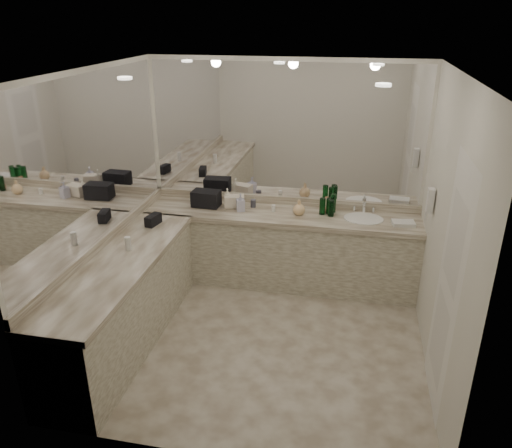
% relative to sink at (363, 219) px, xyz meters
% --- Properties ---
extents(floor, '(3.20, 3.20, 0.00)m').
position_rel_sink_xyz_m(floor, '(-0.95, -1.20, -0.90)').
color(floor, beige).
rests_on(floor, ground).
extents(ceiling, '(3.20, 3.20, 0.00)m').
position_rel_sink_xyz_m(ceiling, '(-0.95, -1.20, 1.71)').
color(ceiling, white).
rests_on(ceiling, floor).
extents(wall_back, '(3.20, 0.02, 2.60)m').
position_rel_sink_xyz_m(wall_back, '(-0.95, 0.30, 0.41)').
color(wall_back, silver).
rests_on(wall_back, floor).
extents(wall_left, '(0.02, 3.00, 2.60)m').
position_rel_sink_xyz_m(wall_left, '(-2.55, -1.20, 0.41)').
color(wall_left, silver).
rests_on(wall_left, floor).
extents(wall_right, '(0.02, 3.00, 2.60)m').
position_rel_sink_xyz_m(wall_right, '(0.65, -1.20, 0.41)').
color(wall_right, silver).
rests_on(wall_right, floor).
extents(vanity_back_base, '(3.20, 0.60, 0.84)m').
position_rel_sink_xyz_m(vanity_back_base, '(-0.95, 0.00, -0.48)').
color(vanity_back_base, beige).
rests_on(vanity_back_base, floor).
extents(vanity_back_top, '(3.20, 0.64, 0.06)m').
position_rel_sink_xyz_m(vanity_back_top, '(-0.95, -0.01, -0.03)').
color(vanity_back_top, beige).
rests_on(vanity_back_top, vanity_back_base).
extents(vanity_left_base, '(0.60, 2.40, 0.84)m').
position_rel_sink_xyz_m(vanity_left_base, '(-2.25, -1.50, -0.48)').
color(vanity_left_base, beige).
rests_on(vanity_left_base, floor).
extents(vanity_left_top, '(0.64, 2.42, 0.06)m').
position_rel_sink_xyz_m(vanity_left_top, '(-2.24, -1.50, -0.03)').
color(vanity_left_top, beige).
rests_on(vanity_left_top, vanity_left_base).
extents(backsplash_back, '(3.20, 0.04, 0.10)m').
position_rel_sink_xyz_m(backsplash_back, '(-0.95, 0.28, 0.05)').
color(backsplash_back, beige).
rests_on(backsplash_back, vanity_back_top).
extents(backsplash_left, '(0.04, 3.00, 0.10)m').
position_rel_sink_xyz_m(backsplash_left, '(-2.53, -1.20, 0.05)').
color(backsplash_left, beige).
rests_on(backsplash_left, vanity_left_top).
extents(mirror_back, '(3.12, 0.01, 1.55)m').
position_rel_sink_xyz_m(mirror_back, '(-0.95, 0.29, 0.88)').
color(mirror_back, white).
rests_on(mirror_back, wall_back).
extents(mirror_left, '(0.01, 2.92, 1.55)m').
position_rel_sink_xyz_m(mirror_left, '(-2.54, -1.20, 0.88)').
color(mirror_left, white).
rests_on(mirror_left, wall_left).
extents(sink, '(0.44, 0.44, 0.03)m').
position_rel_sink_xyz_m(sink, '(0.00, 0.00, 0.00)').
color(sink, white).
rests_on(sink, vanity_back_top).
extents(faucet, '(0.24, 0.16, 0.14)m').
position_rel_sink_xyz_m(faucet, '(0.00, 0.21, 0.07)').
color(faucet, silver).
rests_on(faucet, vanity_back_top).
extents(wall_phone, '(0.06, 0.10, 0.24)m').
position_rel_sink_xyz_m(wall_phone, '(0.61, -0.50, 0.46)').
color(wall_phone, white).
rests_on(wall_phone, wall_right).
extents(door, '(0.02, 0.82, 2.10)m').
position_rel_sink_xyz_m(door, '(0.64, -1.70, 0.16)').
color(door, white).
rests_on(door, wall_right).
extents(black_toiletry_bag, '(0.34, 0.22, 0.19)m').
position_rel_sink_xyz_m(black_toiletry_bag, '(-1.85, 0.03, 0.10)').
color(black_toiletry_bag, black).
rests_on(black_toiletry_bag, vanity_back_top).
extents(black_bag_spill, '(0.13, 0.22, 0.11)m').
position_rel_sink_xyz_m(black_bag_spill, '(-2.25, -0.63, 0.06)').
color(black_bag_spill, black).
rests_on(black_bag_spill, vanity_left_top).
extents(cream_cosmetic_case, '(0.26, 0.20, 0.13)m').
position_rel_sink_xyz_m(cream_cosmetic_case, '(-1.51, 0.07, 0.07)').
color(cream_cosmetic_case, beige).
rests_on(cream_cosmetic_case, vanity_back_top).
extents(hand_towel, '(0.26, 0.19, 0.04)m').
position_rel_sink_xyz_m(hand_towel, '(0.43, -0.08, 0.02)').
color(hand_towel, white).
rests_on(hand_towel, vanity_back_top).
extents(lotion_left, '(0.06, 0.06, 0.14)m').
position_rel_sink_xyz_m(lotion_left, '(-2.25, -1.27, 0.07)').
color(lotion_left, white).
rests_on(lotion_left, vanity_left_top).
extents(soap_bottle_a, '(0.11, 0.11, 0.22)m').
position_rel_sink_xyz_m(soap_bottle_a, '(-1.60, 0.09, 0.11)').
color(soap_bottle_a, white).
rests_on(soap_bottle_a, vanity_back_top).
extents(soap_bottle_b, '(0.12, 0.12, 0.21)m').
position_rel_sink_xyz_m(soap_bottle_b, '(-1.41, -0.03, 0.11)').
color(soap_bottle_b, '#B8B7CF').
rests_on(soap_bottle_b, vanity_back_top).
extents(soap_bottle_c, '(0.18, 0.18, 0.18)m').
position_rel_sink_xyz_m(soap_bottle_c, '(-0.73, -0.01, 0.10)').
color(soap_bottle_c, '#EAC18A').
rests_on(soap_bottle_c, vanity_back_top).
extents(green_bottle_0, '(0.07, 0.07, 0.18)m').
position_rel_sink_xyz_m(green_bottle_0, '(-0.39, 0.09, 0.10)').
color(green_bottle_0, '#0D4E1B').
rests_on(green_bottle_0, vanity_back_top).
extents(green_bottle_1, '(0.07, 0.07, 0.19)m').
position_rel_sink_xyz_m(green_bottle_1, '(-0.37, 0.01, 0.10)').
color(green_bottle_1, '#0D4E1B').
rests_on(green_bottle_1, vanity_back_top).
extents(green_bottle_2, '(0.07, 0.07, 0.22)m').
position_rel_sink_xyz_m(green_bottle_2, '(-0.35, 0.14, 0.11)').
color(green_bottle_2, '#0D4E1B').
rests_on(green_bottle_2, vanity_back_top).
extents(green_bottle_3, '(0.07, 0.07, 0.19)m').
position_rel_sink_xyz_m(green_bottle_3, '(-0.47, 0.05, 0.10)').
color(green_bottle_3, '#0D4E1B').
rests_on(green_bottle_3, vanity_back_top).
extents(amenity_bottle_0, '(0.06, 0.06, 0.06)m').
position_rel_sink_xyz_m(amenity_bottle_0, '(-0.44, 0.11, 0.04)').
color(amenity_bottle_0, '#E57F66').
rests_on(amenity_bottle_0, vanity_back_top).
extents(amenity_bottle_1, '(0.04, 0.04, 0.12)m').
position_rel_sink_xyz_m(amenity_bottle_1, '(-1.53, 0.08, 0.07)').
color(amenity_bottle_1, '#F2D84C').
rests_on(amenity_bottle_1, vanity_back_top).
extents(amenity_bottle_2, '(0.04, 0.04, 0.11)m').
position_rel_sink_xyz_m(amenity_bottle_2, '(-1.75, 0.05, 0.06)').
color(amenity_bottle_2, '#E0B28C').
rests_on(amenity_bottle_2, vanity_back_top).
extents(amenity_bottle_3, '(0.06, 0.06, 0.09)m').
position_rel_sink_xyz_m(amenity_bottle_3, '(-1.29, 0.12, 0.05)').
color(amenity_bottle_3, '#3F3F4C').
rests_on(amenity_bottle_3, vanity_back_top).
extents(amenity_bottle_4, '(0.05, 0.05, 0.08)m').
position_rel_sink_xyz_m(amenity_bottle_4, '(-1.03, 0.03, 0.04)').
color(amenity_bottle_4, white).
rests_on(amenity_bottle_4, vanity_back_top).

